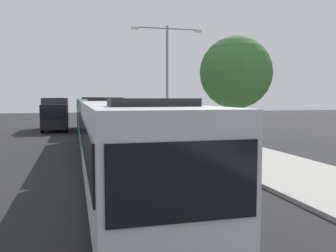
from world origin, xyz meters
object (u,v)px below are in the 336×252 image
Objects in this scene: streetlamp_mid at (167,70)px; bus_middle at (91,113)px; bus_lead at (130,151)px; white_suv at (196,146)px; box_truck_oncoming at (55,113)px; roadside_tree at (236,73)px; bus_second_in_line at (101,123)px.

bus_middle is at bearing 124.92° from streetlamp_mid.
bus_lead is 24.40m from bus_middle.
bus_lead is at bearing -126.90° from white_suv.
box_truck_oncoming is at bearing 107.81° from white_suv.
box_truck_oncoming is 19.67m from roadside_tree.
box_truck_oncoming is 1.05× the size of roadside_tree.
bus_middle reaches higher than white_suv.
roadside_tree is at bearing -52.21° from box_truck_oncoming.
white_suv is at bearing 53.10° from bus_lead.
box_truck_oncoming is at bearing 145.00° from bus_middle.
bus_second_in_line is 7.85m from white_suv.
bus_second_in_line is 9.15m from roadside_tree.
box_truck_oncoming is at bearing 97.05° from bus_lead.
bus_lead is 17.89m from streetlamp_mid.
white_suv is at bearing -79.25° from bus_middle.
bus_middle is 10.09m from streetlamp_mid.
bus_second_in_line is at bearing 90.00° from bus_lead.
bus_middle is 1.50× the size of roadside_tree.
bus_second_in_line is 8.10m from streetlamp_mid.
roadside_tree reaches higher than white_suv.
box_truck_oncoming is at bearing 130.90° from streetlamp_mid.
roadside_tree reaches higher than bus_lead.
bus_middle reaches higher than box_truck_oncoming.
bus_lead and bus_middle have the same top height.
bus_second_in_line is 1.72× the size of roadside_tree.
bus_middle is at bearing 100.75° from white_suv.
streetlamp_mid is at bearing 81.77° from white_suv.
streetlamp_mid reaches higher than roadside_tree.
bus_lead is 1.54× the size of roadside_tree.
box_truck_oncoming is 0.87× the size of streetlamp_mid.
bus_middle is at bearing 90.00° from bus_lead.
bus_second_in_line is at bearing -138.01° from streetlamp_mid.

